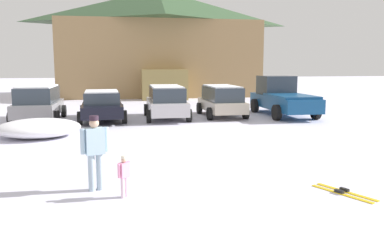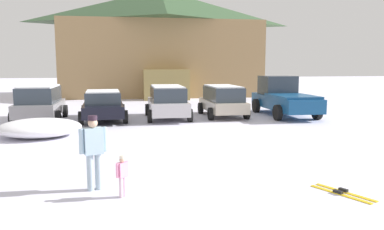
% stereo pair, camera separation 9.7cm
% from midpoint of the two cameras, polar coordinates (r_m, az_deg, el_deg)
% --- Properties ---
extents(ski_lodge, '(17.87, 12.04, 9.68)m').
position_cam_midpoint_polar(ski_lodge, '(35.82, -4.71, 11.02)').
color(ski_lodge, '#97784D').
rests_on(ski_lodge, ground).
extents(parked_grey_wagon, '(2.31, 4.06, 1.75)m').
position_cam_midpoint_polar(parked_grey_wagon, '(20.02, -22.04, 1.84)').
color(parked_grey_wagon, gray).
rests_on(parked_grey_wagon, ground).
extents(parked_black_sedan, '(2.46, 4.62, 1.51)m').
position_cam_midpoint_polar(parked_black_sedan, '(19.26, -13.25, 1.51)').
color(parked_black_sedan, black).
rests_on(parked_black_sedan, ground).
extents(parked_silver_wagon, '(2.20, 4.36, 1.70)m').
position_cam_midpoint_polar(parked_silver_wagon, '(19.35, -3.63, 2.14)').
color(parked_silver_wagon, silver).
rests_on(parked_silver_wagon, ground).
extents(parked_beige_suv, '(2.15, 4.14, 1.67)m').
position_cam_midpoint_polar(parked_beige_suv, '(20.24, 4.84, 2.31)').
color(parked_beige_suv, '#B1A592').
rests_on(parked_beige_suv, ground).
extents(pickup_truck, '(2.39, 5.46, 2.15)m').
position_cam_midpoint_polar(pickup_truck, '(21.27, 13.83, 2.63)').
color(pickup_truck, navy).
rests_on(pickup_truck, ground).
extents(skier_child_in_pink_snowsuit, '(0.26, 0.24, 0.89)m').
position_cam_midpoint_polar(skier_child_in_pink_snowsuit, '(8.01, -10.21, -8.82)').
color(skier_child_in_pink_snowsuit, silver).
rests_on(skier_child_in_pink_snowsuit, ground).
extents(skier_adult_in_blue_parka, '(0.59, 0.36, 1.67)m').
position_cam_midpoint_polar(skier_adult_in_blue_parka, '(8.50, -14.45, -4.94)').
color(skier_adult_in_blue_parka, '#9DB4C4').
rests_on(skier_adult_in_blue_parka, ground).
extents(pair_of_skis, '(0.89, 1.41, 0.08)m').
position_cam_midpoint_polar(pair_of_skis, '(8.88, 22.20, -10.89)').
color(pair_of_skis, yellow).
rests_on(pair_of_skis, ground).
extents(plowed_snow_pile, '(3.14, 2.52, 0.70)m').
position_cam_midpoint_polar(plowed_snow_pile, '(15.61, -22.03, -1.81)').
color(plowed_snow_pile, white).
rests_on(plowed_snow_pile, ground).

